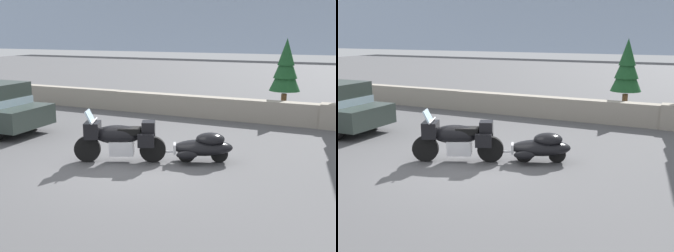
{
  "view_description": "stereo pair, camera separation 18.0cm",
  "coord_description": "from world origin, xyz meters",
  "views": [
    {
      "loc": [
        4.88,
        -8.17,
        3.18
      ],
      "look_at": [
        0.68,
        1.04,
        0.85
      ],
      "focal_mm": 43.14,
      "sensor_mm": 36.0,
      "label": 1
    },
    {
      "loc": [
        5.04,
        -8.09,
        3.18
      ],
      "look_at": [
        0.68,
        1.04,
        0.85
      ],
      "focal_mm": 43.14,
      "sensor_mm": 36.0,
      "label": 2
    }
  ],
  "objects": [
    {
      "name": "pine_tree_secondary",
      "position": [
        2.51,
        8.02,
        1.88
      ],
      "size": [
        1.18,
        1.18,
        3.0
      ],
      "color": "brown",
      "rests_on": "ground"
    },
    {
      "name": "car_shaped_trailer",
      "position": [
        1.64,
        1.06,
        0.41
      ],
      "size": [
        2.16,
        1.24,
        0.76
      ],
      "color": "black",
      "rests_on": "ground"
    },
    {
      "name": "touring_motorcycle",
      "position": [
        -0.28,
        0.22,
        0.62
      ],
      "size": [
        2.17,
        1.28,
        1.33
      ],
      "color": "black",
      "rests_on": "ground"
    },
    {
      "name": "stone_guard_wall",
      "position": [
        0.62,
        6.33,
        0.42
      ],
      "size": [
        24.0,
        0.56,
        0.86
      ],
      "color": "gray",
      "rests_on": "ground"
    },
    {
      "name": "ground_plane",
      "position": [
        0.0,
        0.0,
        0.0
      ],
      "size": [
        80.0,
        80.0,
        0.0
      ],
      "primitive_type": "plane",
      "color": "#4C4C4F"
    }
  ]
}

